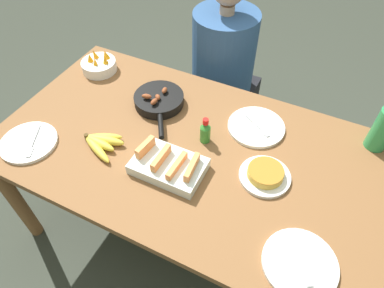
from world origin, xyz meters
name	(u,v)px	position (x,y,z in m)	size (l,w,h in m)	color
ground_plane	(192,228)	(0.00, 0.00, 0.00)	(14.00, 14.00, 0.00)	#383D33
dining_table	(192,161)	(0.00, 0.00, 0.64)	(1.77, 0.97, 0.73)	brown
banana_bunch	(101,142)	(-0.37, -0.16, 0.75)	(0.20, 0.18, 0.04)	gold
melon_tray	(169,165)	(-0.03, -0.15, 0.76)	(0.30, 0.19, 0.10)	silver
skillet	(159,100)	(-0.28, 0.19, 0.76)	(0.28, 0.36, 0.08)	black
frittata_plate_center	(265,174)	(0.34, -0.01, 0.75)	(0.21, 0.21, 0.05)	white
empty_plate_near_front	(300,264)	(0.56, -0.31, 0.74)	(0.26, 0.26, 0.02)	white
empty_plate_far_left	(256,127)	(0.21, 0.25, 0.74)	(0.27, 0.27, 0.02)	white
empty_plate_far_right	(29,142)	(-0.67, -0.30, 0.74)	(0.25, 0.25, 0.02)	white
fruit_bowl_mango	(99,65)	(-0.71, 0.29, 0.76)	(0.19, 0.19, 0.11)	white
water_bottle	(384,128)	(0.72, 0.37, 0.84)	(0.09, 0.09, 0.24)	#2D9351
hot_sauce_bottle	(205,131)	(0.03, 0.07, 0.79)	(0.05, 0.05, 0.13)	#337F2D
person_figure	(221,84)	(-0.17, 0.77, 0.48)	(0.42, 0.42, 1.20)	black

